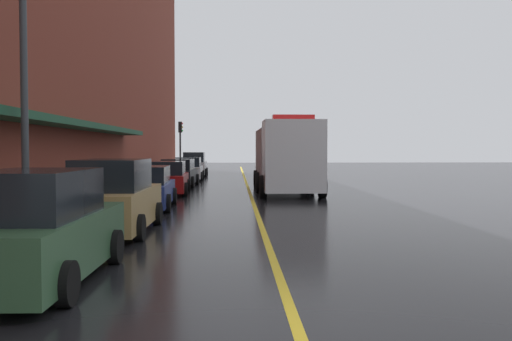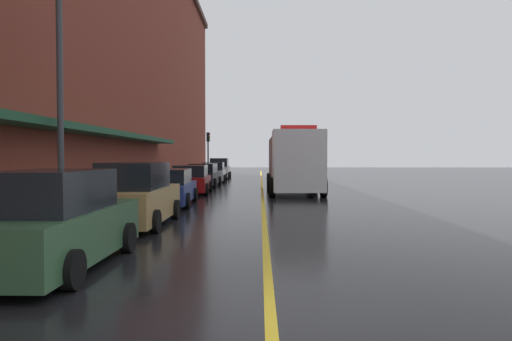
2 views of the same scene
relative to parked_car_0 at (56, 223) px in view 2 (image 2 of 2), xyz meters
The scene contains 18 objects.
ground_plane 22.56m from the parked_car_0, 80.00° to the left, with size 112.00×112.00×0.00m, color black.
sidewalk_left 22.34m from the parked_car_0, 95.87° to the left, with size 2.40×70.00×0.15m, color gray.
lane_center_stripe 22.56m from the parked_car_0, 80.00° to the left, with size 0.16×70.00×0.01m, color gold.
brick_building_left 24.61m from the parked_car_0, 112.36° to the left, with size 11.65×64.00×19.56m.
parked_car_0 is the anchor object (origin of this frame).
parked_car_1 5.37m from the parked_car_0, 89.40° to the left, with size 2.03×4.64×1.90m.
parked_car_2 11.15m from the parked_car_0, 90.40° to the left, with size 2.18×4.90×1.55m.
parked_car_3 17.49m from the parked_car_0, 90.30° to the left, with size 2.23×4.50×1.58m.
parked_car_4 23.23m from the parked_car_0, 90.22° to the left, with size 2.16×4.51×1.58m.
parked_car_5 29.17m from the parked_car_0, 90.00° to the left, with size 2.08×4.25×1.60m.
parked_car_6 35.00m from the parked_car_0, 90.03° to the left, with size 2.02×4.20×1.90m.
box_truck 19.09m from the parked_car_0, 72.58° to the left, with size 2.98×8.64×3.65m.
parking_meter_0 8.93m from the parked_car_0, 99.23° to the left, with size 0.14×0.18×1.33m.
parking_meter_1 9.84m from the parked_car_0, 98.37° to the left, with size 0.14×0.18×1.33m.
parking_meter_2 19.57m from the parked_car_0, 94.20° to the left, with size 0.14×0.18×1.33m.
parking_meter_3 21.77m from the parked_car_0, 93.77° to the left, with size 0.14×0.18×1.33m.
street_lamp_left 6.42m from the parked_car_0, 112.35° to the left, with size 0.44×0.44×6.94m.
traffic_light_near 37.62m from the parked_car_0, 92.09° to the left, with size 0.38×0.36×4.30m.
Camera 2 is at (-0.14, -5.71, 2.09)m, focal length 32.50 mm.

